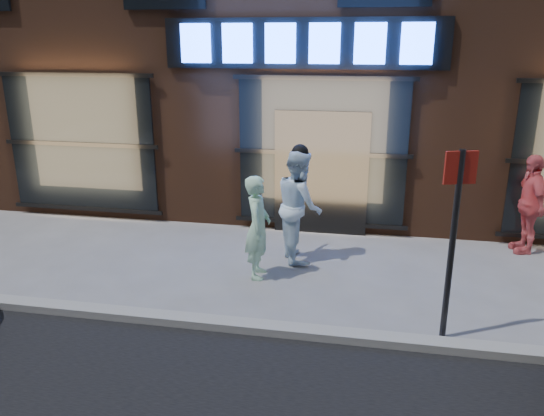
{
  "coord_description": "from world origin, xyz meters",
  "views": [
    {
      "loc": [
        0.91,
        -6.01,
        3.67
      ],
      "look_at": [
        -0.52,
        1.6,
        1.2
      ],
      "focal_mm": 35.0,
      "sensor_mm": 36.0,
      "label": 1
    }
  ],
  "objects_px": {
    "man_bowtie": "(258,227)",
    "man_cap": "(299,205)",
    "passerby": "(529,204)",
    "sign_post": "(454,229)"
  },
  "relations": [
    {
      "from": "man_bowtie",
      "to": "sign_post",
      "type": "bearing_deg",
      "value": -121.93
    },
    {
      "from": "man_cap",
      "to": "sign_post",
      "type": "xyz_separation_m",
      "value": [
        2.19,
        -2.26,
        0.52
      ]
    },
    {
      "from": "man_bowtie",
      "to": "passerby",
      "type": "relative_size",
      "value": 0.94
    },
    {
      "from": "man_cap",
      "to": "sign_post",
      "type": "relative_size",
      "value": 0.78
    },
    {
      "from": "man_bowtie",
      "to": "man_cap",
      "type": "height_order",
      "value": "man_cap"
    },
    {
      "from": "man_bowtie",
      "to": "passerby",
      "type": "xyz_separation_m",
      "value": [
        4.49,
        1.93,
        0.06
      ]
    },
    {
      "from": "man_bowtie",
      "to": "passerby",
      "type": "height_order",
      "value": "passerby"
    },
    {
      "from": "man_bowtie",
      "to": "passerby",
      "type": "bearing_deg",
      "value": -71.51
    },
    {
      "from": "passerby",
      "to": "sign_post",
      "type": "relative_size",
      "value": 0.72
    },
    {
      "from": "man_bowtie",
      "to": "sign_post",
      "type": "height_order",
      "value": "sign_post"
    }
  ]
}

